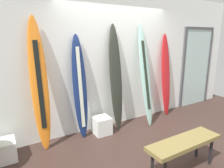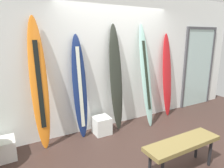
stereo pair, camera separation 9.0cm
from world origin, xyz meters
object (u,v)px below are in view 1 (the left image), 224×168
object	(u,v)px
surfboard_crimson	(166,76)
display_block_left	(3,151)
surfboard_sunset	(39,86)
display_block_center	(102,125)
surfboard_navy	(80,88)
surfboard_charcoal	(116,79)
surfboard_seafoam	(145,75)
glass_door	(196,66)
bench	(184,144)

from	to	relation	value
surfboard_crimson	display_block_left	world-z (taller)	surfboard_crimson
surfboard_sunset	display_block_center	xyz separation A→B (m)	(1.10, -0.09, -0.94)
surfboard_navy	surfboard_charcoal	distance (m)	0.78
surfboard_crimson	display_block_left	bearing A→B (deg)	-178.07
surfboard_charcoal	surfboard_seafoam	xyz separation A→B (m)	(0.68, -0.10, 0.03)
surfboard_crimson	display_block_center	xyz separation A→B (m)	(-1.82, -0.12, -0.80)
surfboard_navy	display_block_center	bearing A→B (deg)	-16.98
surfboard_charcoal	display_block_center	bearing A→B (deg)	-165.62
surfboard_sunset	glass_door	xyz separation A→B (m)	(4.21, 0.17, -0.01)
surfboard_seafoam	display_block_left	world-z (taller)	surfboard_seafoam
surfboard_sunset	surfboard_crimson	bearing A→B (deg)	0.65
surfboard_navy	surfboard_crimson	xyz separation A→B (m)	(2.20, 0.00, 0.01)
display_block_center	glass_door	size ratio (longest dim) A/B	0.16
bench	surfboard_seafoam	bearing A→B (deg)	69.56
surfboard_navy	display_block_center	size ratio (longest dim) A/B	5.69
surfboard_navy	glass_door	bearing A→B (deg)	2.27
surfboard_seafoam	glass_door	size ratio (longest dim) A/B	1.02
surfboard_sunset	bench	xyz separation A→B (m)	(1.58, -1.68, -0.69)
surfboard_crimson	display_block_center	size ratio (longest dim) A/B	5.75
surfboard_sunset	surfboard_charcoal	distance (m)	1.49
surfboard_seafoam	display_block_center	world-z (taller)	surfboard_seafoam
surfboard_crimson	display_block_center	bearing A→B (deg)	-176.18
surfboard_crimson	glass_door	size ratio (longest dim) A/B	0.92
glass_door	bench	bearing A→B (deg)	-144.84
surfboard_seafoam	display_block_center	xyz separation A→B (m)	(-1.07, 0.01, -0.92)
glass_door	surfboard_seafoam	bearing A→B (deg)	-172.69
surfboard_navy	display_block_center	world-z (taller)	surfboard_navy
surfboard_navy	surfboard_charcoal	world-z (taller)	surfboard_charcoal
surfboard_sunset	display_block_left	size ratio (longest dim) A/B	6.17
glass_door	display_block_center	bearing A→B (deg)	-175.28
surfboard_seafoam	surfboard_crimson	xyz separation A→B (m)	(0.75, 0.13, -0.12)
surfboard_charcoal	glass_door	world-z (taller)	surfboard_charcoal
surfboard_crimson	bench	world-z (taller)	surfboard_crimson
surfboard_navy	glass_door	world-z (taller)	glass_door
display_block_left	bench	bearing A→B (deg)	-35.82
bench	surfboard_sunset	bearing A→B (deg)	133.08
surfboard_seafoam	display_block_center	size ratio (longest dim) A/B	6.35
surfboard_sunset	display_block_left	xyz separation A→B (m)	(-0.64, -0.09, -0.95)
surfboard_seafoam	bench	bearing A→B (deg)	-110.44
bench	glass_door	bearing A→B (deg)	35.16
surfboard_navy	bench	bearing A→B (deg)	-63.38
surfboard_sunset	display_block_left	world-z (taller)	surfboard_sunset
surfboard_sunset	bench	size ratio (longest dim) A/B	1.87
display_block_center	display_block_left	bearing A→B (deg)	179.96
surfboard_seafoam	glass_door	xyz separation A→B (m)	(2.04, 0.26, 0.01)
glass_door	bench	xyz separation A→B (m)	(-2.63, -1.85, -0.68)
surfboard_seafoam	bench	size ratio (longest dim) A/B	1.82
display_block_center	glass_door	distance (m)	3.25
surfboard_sunset	surfboard_seafoam	bearing A→B (deg)	-2.46
display_block_center	bench	size ratio (longest dim) A/B	0.29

